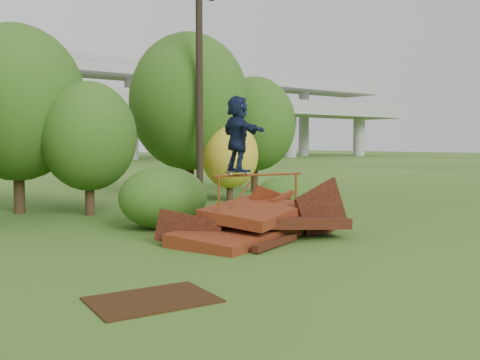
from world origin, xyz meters
TOP-DOWN VIEW (x-y plane):
  - ground at (0.00, 0.00)m, footprint 240.00×240.00m
  - scrap_pile at (-0.09, 2.12)m, footprint 5.48×3.29m
  - grind_rail at (-0.19, 1.98)m, footprint 2.62×0.45m
  - skateboard at (-0.81, 2.07)m, footprint 0.69×0.28m
  - skater at (-0.81, 2.07)m, footprint 0.80×1.84m
  - flat_plate at (-4.99, -1.18)m, footprint 2.09×1.59m
  - tree_1 at (-3.73, 11.35)m, footprint 4.86×4.86m
  - tree_2 at (-1.90, 9.31)m, footprint 3.33×3.33m
  - tree_3 at (3.91, 12.05)m, footprint 5.41×5.41m
  - tree_4 at (4.64, 9.92)m, footprint 2.49×2.49m
  - tree_5 at (8.34, 12.84)m, footprint 4.23×4.23m
  - shrub_left at (-1.27, 5.16)m, footprint 2.67×2.46m
  - shrub_right at (2.83, 4.35)m, footprint 2.04×1.87m
  - utility_pole at (2.75, 9.38)m, footprint 1.40×0.28m

SIDE VIEW (x-z plane):
  - ground at x=0.00m, z-range 0.00..0.00m
  - flat_plate at x=-4.99m, z-range 0.00..0.03m
  - scrap_pile at x=-0.09m, z-range -0.51..1.34m
  - shrub_right at x=2.83m, z-range 0.00..1.45m
  - shrub_left at x=-1.27m, z-range 0.00..1.85m
  - grind_rail at x=-0.19m, z-range 0.38..2.13m
  - skateboard at x=-0.81m, z-range 1.76..1.83m
  - tree_4 at x=4.64m, z-range 0.28..3.72m
  - tree_2 at x=-1.90m, z-range 0.42..5.11m
  - skater at x=-0.81m, z-range 1.81..3.74m
  - tree_5 at x=8.34m, z-range 0.53..6.47m
  - tree_1 at x=-3.73m, z-range 0.58..7.35m
  - tree_3 at x=3.91m, z-range 0.64..8.14m
  - utility_pole at x=2.75m, z-range 0.07..9.09m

